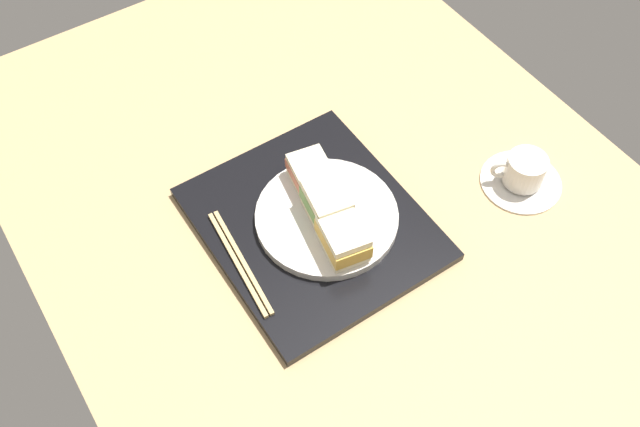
# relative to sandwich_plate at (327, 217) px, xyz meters

# --- Properties ---
(ground_plane) EXTENTS (1.40, 1.00, 0.03)m
(ground_plane) POSITION_rel_sandwich_plate_xyz_m (-0.01, 0.04, -0.04)
(ground_plane) COLOR tan
(serving_tray) EXTENTS (0.38, 0.34, 0.02)m
(serving_tray) POSITION_rel_sandwich_plate_xyz_m (-0.02, -0.02, -0.02)
(serving_tray) COLOR black
(serving_tray) RESTS_ON ground_plane
(sandwich_plate) EXTENTS (0.24, 0.24, 0.02)m
(sandwich_plate) POSITION_rel_sandwich_plate_xyz_m (0.00, 0.00, 0.00)
(sandwich_plate) COLOR silver
(sandwich_plate) RESTS_ON serving_tray
(sandwich_near) EXTENTS (0.09, 0.08, 0.05)m
(sandwich_near) POSITION_rel_sandwich_plate_xyz_m (-0.07, 0.02, 0.03)
(sandwich_near) COLOR beige
(sandwich_near) RESTS_ON sandwich_plate
(sandwich_middle) EXTENTS (0.09, 0.08, 0.06)m
(sandwich_middle) POSITION_rel_sandwich_plate_xyz_m (0.00, -0.00, 0.04)
(sandwich_middle) COLOR beige
(sandwich_middle) RESTS_ON sandwich_plate
(sandwich_far) EXTENTS (0.10, 0.08, 0.06)m
(sandwich_far) POSITION_rel_sandwich_plate_xyz_m (0.07, -0.02, 0.04)
(sandwich_far) COLOR #EFE5C1
(sandwich_far) RESTS_ON sandwich_plate
(chopsticks_pair) EXTENTS (0.22, 0.04, 0.01)m
(chopsticks_pair) POSITION_rel_sandwich_plate_xyz_m (-0.01, -0.16, -0.00)
(chopsticks_pair) COLOR tan
(chopsticks_pair) RESTS_ON serving_tray
(coffee_cup) EXTENTS (0.14, 0.14, 0.06)m
(coffee_cup) POSITION_rel_sandwich_plate_xyz_m (0.11, 0.33, 0.00)
(coffee_cup) COLOR silver
(coffee_cup) RESTS_ON ground_plane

